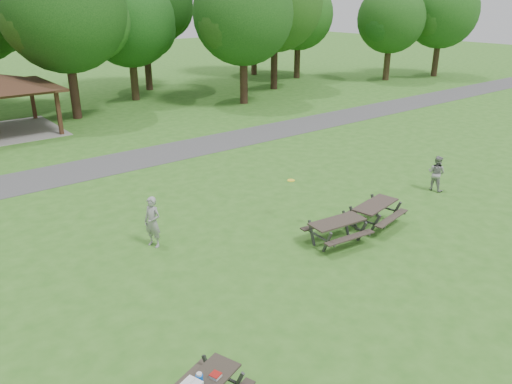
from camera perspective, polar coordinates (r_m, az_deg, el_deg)
name	(u,v)px	position (r m, az deg, el deg)	size (l,w,h in m)	color
ground	(313,280)	(15.05, 6.55, -9.91)	(160.00, 160.00, 0.00)	#326C1F
asphalt_path	(117,163)	(25.95, -15.62, 3.21)	(120.00, 3.20, 0.02)	#464648
tree_row_e	(65,13)	(35.84, -20.96, 18.56)	(8.40, 8.00, 11.02)	#311D15
tree_row_f	(130,23)	(41.34, -14.18, 18.18)	(7.35, 7.00, 9.55)	#332416
tree_row_g	(244,17)	(38.81, -1.38, 19.33)	(7.77, 7.40, 10.25)	black
tree_row_h	(276,6)	(45.28, 2.26, 20.52)	(8.61, 8.20, 11.37)	black
tree_row_i	(299,17)	(51.90, 4.92, 19.35)	(7.14, 6.80, 9.52)	black
tree_row_j	(391,21)	(51.99, 15.20, 18.35)	(6.72, 6.40, 8.96)	#322416
tree_deep_c	(144,0)	(45.75, -12.70, 20.58)	(8.82, 8.40, 11.90)	black
tree_deep_d	(255,4)	(54.00, -0.16, 20.69)	(8.40, 8.00, 11.27)	black
tree_flank_right	(442,13)	(56.04, 20.48, 18.57)	(7.56, 7.20, 9.97)	black
picnic_table_middle	(337,226)	(16.94, 9.26, -3.88)	(2.12, 1.78, 0.85)	#302823
picnic_table_far	(375,209)	(18.50, 13.47, -1.91)	(2.27, 1.95, 0.87)	#322924
frisbee_in_flight	(291,180)	(18.24, 4.03, 1.34)	(0.37, 0.37, 0.02)	yellow
frisbee_thrower	(153,222)	(16.78, -11.73, -3.38)	(0.64, 0.42, 1.74)	gray
frisbee_catcher	(436,173)	(22.60, 19.92, 2.04)	(0.75, 0.58, 1.53)	gray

